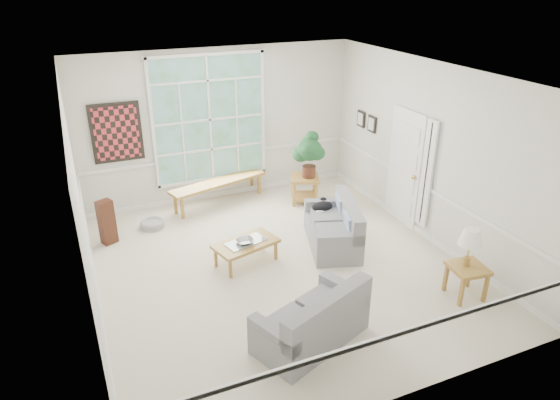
{
  "coord_description": "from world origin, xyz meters",
  "views": [
    {
      "loc": [
        -2.66,
        -6.23,
        4.29
      ],
      "look_at": [
        0.1,
        0.2,
        1.05
      ],
      "focal_mm": 32.0,
      "sensor_mm": 36.0,
      "label": 1
    }
  ],
  "objects_px": {
    "loveseat_front": "(311,315)",
    "end_table": "(304,189)",
    "loveseat_right": "(332,224)",
    "coffee_table": "(246,252)",
    "side_table": "(466,281)"
  },
  "relations": [
    {
      "from": "loveseat_front",
      "to": "end_table",
      "type": "bearing_deg",
      "value": 43.86
    },
    {
      "from": "loveseat_front",
      "to": "coffee_table",
      "type": "relative_size",
      "value": 1.45
    },
    {
      "from": "loveseat_right",
      "to": "coffee_table",
      "type": "relative_size",
      "value": 1.46
    },
    {
      "from": "loveseat_right",
      "to": "end_table",
      "type": "bearing_deg",
      "value": 97.15
    },
    {
      "from": "loveseat_front",
      "to": "end_table",
      "type": "height_order",
      "value": "loveseat_front"
    },
    {
      "from": "loveseat_right",
      "to": "coffee_table",
      "type": "xyz_separation_m",
      "value": [
        -1.54,
        0.03,
        -0.21
      ]
    },
    {
      "from": "side_table",
      "to": "coffee_table",
      "type": "bearing_deg",
      "value": 141.09
    },
    {
      "from": "end_table",
      "to": "loveseat_front",
      "type": "bearing_deg",
      "value": -114.67
    },
    {
      "from": "coffee_table",
      "to": "end_table",
      "type": "height_order",
      "value": "end_table"
    },
    {
      "from": "loveseat_front",
      "to": "side_table",
      "type": "distance_m",
      "value": 2.46
    },
    {
      "from": "coffee_table",
      "to": "end_table",
      "type": "bearing_deg",
      "value": 27.61
    },
    {
      "from": "coffee_table",
      "to": "side_table",
      "type": "relative_size",
      "value": 2.02
    },
    {
      "from": "loveseat_front",
      "to": "side_table",
      "type": "xyz_separation_m",
      "value": [
        2.46,
        -0.02,
        -0.15
      ]
    },
    {
      "from": "coffee_table",
      "to": "end_table",
      "type": "distance_m",
      "value": 2.55
    },
    {
      "from": "loveseat_right",
      "to": "coffee_table",
      "type": "height_order",
      "value": "loveseat_right"
    }
  ]
}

